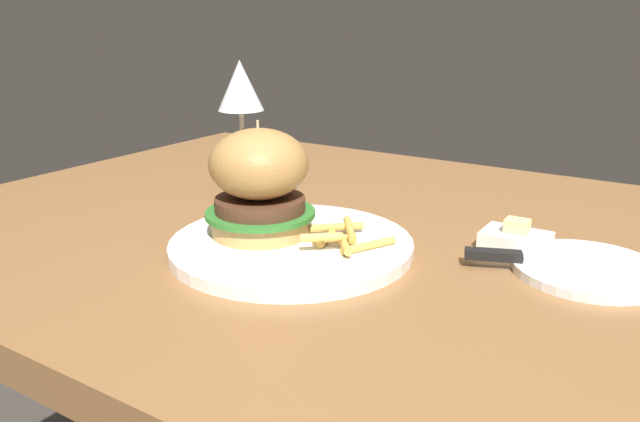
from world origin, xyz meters
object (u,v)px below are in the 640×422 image
(wine_glass, at_px, (240,91))
(butter_dish, at_px, (516,239))
(bread_plate, at_px, (587,270))
(table_knife, at_px, (540,259))
(burger_sandwich, at_px, (259,182))
(main_plate, at_px, (291,245))

(wine_glass, height_order, butter_dish, wine_glass)
(bread_plate, bearing_deg, wine_glass, 172.82)
(table_knife, bearing_deg, burger_sandwich, -162.38)
(main_plate, height_order, butter_dish, butter_dish)
(main_plate, bearing_deg, butter_dish, 34.25)
(main_plate, xyz_separation_m, wine_glass, (-0.22, 0.18, 0.14))
(main_plate, height_order, burger_sandwich, burger_sandwich)
(main_plate, xyz_separation_m, burger_sandwich, (-0.04, -0.00, 0.07))
(wine_glass, height_order, bread_plate, wine_glass)
(burger_sandwich, bearing_deg, table_knife, 17.62)
(wine_glass, xyz_separation_m, bread_plate, (0.52, -0.07, -0.15))
(wine_glass, relative_size, table_knife, 1.07)
(main_plate, height_order, table_knife, table_knife)
(wine_glass, xyz_separation_m, table_knife, (0.47, -0.08, -0.14))
(table_knife, distance_m, butter_dish, 0.07)
(bread_plate, height_order, butter_dish, butter_dish)
(main_plate, distance_m, wine_glass, 0.31)
(burger_sandwich, bearing_deg, bread_plate, 18.20)
(bread_plate, bearing_deg, main_plate, -159.59)
(table_knife, height_order, butter_dish, butter_dish)
(burger_sandwich, height_order, table_knife, burger_sandwich)
(wine_glass, bearing_deg, bread_plate, -7.18)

